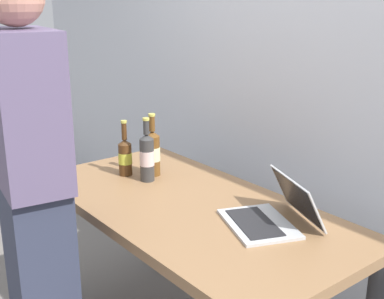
% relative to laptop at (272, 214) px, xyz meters
% --- Properties ---
extents(desk, '(1.57, 0.78, 0.75)m').
position_rel_laptop_xyz_m(desk, '(-0.36, -0.13, -0.14)').
color(desk, olive).
rests_on(desk, ground).
extents(laptop, '(0.43, 0.43, 0.19)m').
position_rel_laptop_xyz_m(laptop, '(0.00, 0.00, 0.00)').
color(laptop, '#B7BABC').
rests_on(laptop, desk).
extents(beer_bottle_amber, '(0.08, 0.08, 0.32)m').
position_rel_laptop_xyz_m(beer_bottle_amber, '(-0.76, -0.05, 0.08)').
color(beer_bottle_amber, brown).
rests_on(beer_bottle_amber, desk).
extents(beer_bottle_dark, '(0.07, 0.07, 0.31)m').
position_rel_laptop_xyz_m(beer_bottle_dark, '(-0.71, -0.12, 0.08)').
color(beer_bottle_dark, '#333333').
rests_on(beer_bottle_dark, desk).
extents(beer_bottle_brown, '(0.07, 0.07, 0.28)m').
position_rel_laptop_xyz_m(beer_bottle_brown, '(-0.85, -0.16, 0.06)').
color(beer_bottle_brown, '#472B14').
rests_on(beer_bottle_brown, desk).
extents(person_figure, '(0.43, 0.33, 1.75)m').
position_rel_laptop_xyz_m(person_figure, '(-0.53, -0.75, 0.11)').
color(person_figure, '#2D3347').
rests_on(person_figure, ground).
extents(back_wall, '(6.00, 0.10, 2.60)m').
position_rel_laptop_xyz_m(back_wall, '(-0.36, 0.66, 0.51)').
color(back_wall, silver).
rests_on(back_wall, ground).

